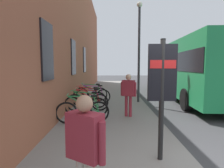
{
  "coord_description": "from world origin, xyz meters",
  "views": [
    {
      "loc": [
        -3.15,
        1.71,
        2.0
      ],
      "look_at": [
        4.94,
        1.69,
        1.21
      ],
      "focal_mm": 29.64,
      "sensor_mm": 36.0,
      "label": 1
    }
  ],
  "objects": [
    {
      "name": "bicycle_mid_rack",
      "position": [
        6.05,
        2.64,
        0.51
      ],
      "size": [
        0.48,
        1.77,
        0.97
      ],
      "color": "black",
      "rests_on": "sidewalk_pavement"
    },
    {
      "name": "bicycle_end_of_row",
      "position": [
        5.23,
        2.76,
        0.51
      ],
      "size": [
        0.69,
        1.7,
        0.97
      ],
      "color": "black",
      "rests_on": "sidewalk_pavement"
    },
    {
      "name": "pedestrian_crossing_street",
      "position": [
        3.62,
        1.08,
        1.09
      ],
      "size": [
        0.39,
        0.56,
        1.58
      ],
      "color": "maroon",
      "rests_on": "sidewalk_pavement"
    },
    {
      "name": "bicycle_under_window",
      "position": [
        4.47,
        2.71,
        0.51
      ],
      "size": [
        0.48,
        1.77,
        0.97
      ],
      "color": "black",
      "rests_on": "sidewalk_pavement"
    },
    {
      "name": "station_facade",
      "position": [
        8.99,
        3.8,
        3.96
      ],
      "size": [
        22.0,
        0.65,
        7.92
      ],
      "color": "#9E563D",
      "rests_on": "ground"
    },
    {
      "name": "bicycle_by_door",
      "position": [
        2.82,
        2.65,
        0.51
      ],
      "size": [
        0.48,
        1.76,
        0.97
      ],
      "color": "black",
      "rests_on": "sidewalk_pavement"
    },
    {
      "name": "ground",
      "position": [
        6.0,
        -1.0,
        0.0
      ],
      "size": [
        60.0,
        60.0,
        0.0
      ],
      "primitive_type": "plane",
      "color": "#38383A"
    },
    {
      "name": "bicycle_nearest_sign",
      "position": [
        6.76,
        2.81,
        0.51
      ],
      "size": [
        0.48,
        1.77,
        0.97
      ],
      "color": "black",
      "rests_on": "sidewalk_pavement"
    },
    {
      "name": "sidewalk_pavement",
      "position": [
        8.0,
        1.75,
        0.06
      ],
      "size": [
        24.0,
        3.5,
        0.12
      ],
      "primitive_type": "cube",
      "color": "gray",
      "rests_on": "ground"
    },
    {
      "name": "bicycle_leaning_wall",
      "position": [
        3.73,
        2.7,
        0.51
      ],
      "size": [
        0.57,
        1.74,
        0.97
      ],
      "color": "black",
      "rests_on": "sidewalk_pavement"
    },
    {
      "name": "city_bus",
      "position": [
        8.3,
        -3.0,
        1.92
      ],
      "size": [
        10.62,
        3.08,
        3.35
      ],
      "color": "#1E8C4C",
      "rests_on": "ground"
    },
    {
      "name": "transit_info_sign",
      "position": [
        0.43,
        0.72,
        1.72
      ],
      "size": [
        0.1,
        0.55,
        2.4
      ],
      "color": "black",
      "rests_on": "sidewalk_pavement"
    },
    {
      "name": "street_lamp",
      "position": [
        6.42,
        0.3,
        3.14
      ],
      "size": [
        0.28,
        0.28,
        5.09
      ],
      "color": "#333338",
      "rests_on": "sidewalk_pavement"
    },
    {
      "name": "pedestrian_by_facade",
      "position": [
        -0.99,
        2.03,
        1.06
      ],
      "size": [
        0.42,
        0.51,
        1.54
      ],
      "color": "#B2A599",
      "rests_on": "sidewalk_pavement"
    }
  ]
}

